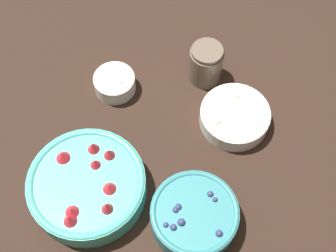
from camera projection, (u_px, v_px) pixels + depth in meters
The scene contains 6 objects.
ground_plane at pixel (181, 141), 1.05m from camera, with size 4.00×4.00×0.00m, color black.
bowl_strawberries at pixel (87, 185), 0.96m from camera, with size 0.24×0.24×0.08m.
bowl_blueberries at pixel (194, 215), 0.93m from camera, with size 0.18×0.18×0.06m.
bowl_bananas at pixel (235, 116), 1.05m from camera, with size 0.16×0.16×0.04m.
bowl_cream at pixel (115, 82), 1.10m from camera, with size 0.10×0.10×0.05m.
jar_chocolate at pixel (206, 64), 1.10m from camera, with size 0.08×0.08×0.10m.
Camera 1 is at (-0.05, 0.48, 0.94)m, focal length 50.00 mm.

